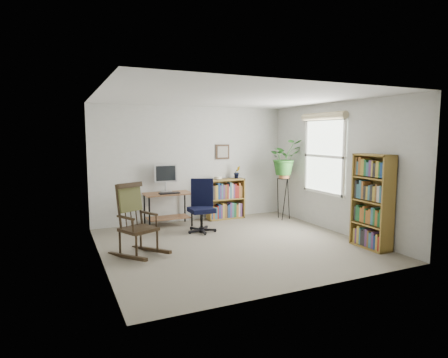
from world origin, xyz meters
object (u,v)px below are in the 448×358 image
desk (168,209)px  office_chair (201,206)px  tall_bookshelf (372,202)px  low_bookshelf (226,199)px  rocking_chair (138,219)px

desk → office_chair: bearing=-59.4°
office_chair → tall_bookshelf: 2.96m
office_chair → low_bookshelf: 1.23m
desk → rocking_chair: bearing=-119.3°
desk → office_chair: 0.87m
rocking_chair → tall_bookshelf: tall_bookshelf is taller
office_chair → tall_bookshelf: (2.12, -2.05, 0.25)m
tall_bookshelf → low_bookshelf: bearing=113.1°
desk → low_bookshelf: (1.32, 0.12, 0.10)m
rocking_chair → desk: bearing=35.2°
office_chair → tall_bookshelf: size_ratio=0.66×
office_chair → low_bookshelf: (0.88, 0.85, -0.07)m
rocking_chair → tall_bookshelf: bearing=-43.7°
desk → tall_bookshelf: size_ratio=0.61×
desk → office_chair: office_chair is taller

